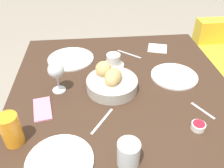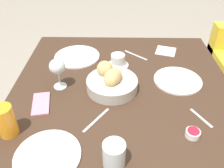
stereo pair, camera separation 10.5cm
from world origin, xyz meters
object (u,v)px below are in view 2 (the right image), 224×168
jam_bowl_berry (193,133)px  juice_glass (6,121)px  plate_near_left (77,56)px  fork_silver (136,55)px  coffee_cup (118,61)px  bread_basket (111,81)px  wine_glass (57,68)px  plate_far_center (178,80)px  knife_silver (96,120)px  cell_phone (41,104)px  water_tumbler (114,155)px  spoon_coffee (201,118)px  plate_near_right (48,156)px  napkin (166,51)px

jam_bowl_berry → juice_glass: bearing=-90.2°
plate_near_left → fork_silver: 0.35m
coffee_cup → jam_bowl_berry: coffee_cup is taller
jam_bowl_berry → fork_silver: bearing=-163.8°
bread_basket → fork_silver: 0.36m
plate_near_left → wine_glass: bearing=-8.6°
jam_bowl_berry → plate_far_center: bearing=177.2°
bread_basket → juice_glass: (0.29, -0.39, 0.02)m
bread_basket → juice_glass: size_ratio=1.87×
plate_far_center → knife_silver: (0.28, -0.39, -0.00)m
cell_phone → coffee_cup: bearing=133.9°
coffee_cup → knife_silver: bearing=-11.9°
water_tumbler → knife_silver: bearing=-159.9°
knife_silver → plate_near_left: bearing=-163.7°
plate_far_center → spoon_coffee: bearing=9.6°
bread_basket → plate_near_right: (0.40, -0.22, -0.04)m
wine_glass → knife_silver: (0.23, 0.19, -0.11)m
fork_silver → spoon_coffee: bearing=24.9°
bread_basket → plate_near_left: bearing=-145.1°
napkin → plate_near_right: bearing=-35.0°
bread_basket → coffee_cup: (-0.21, 0.03, -0.01)m
spoon_coffee → cell_phone: bearing=-96.2°
coffee_cup → fork_silver: size_ratio=0.90×
bread_basket → coffee_cup: size_ratio=2.06×
plate_near_left → spoon_coffee: plate_near_left is taller
plate_near_right → plate_far_center: size_ratio=0.99×
plate_far_center → napkin: size_ratio=1.68×
coffee_cup → bread_basket: bearing=-8.6°
plate_far_center → water_tumbler: (0.49, -0.32, 0.04)m
wine_glass → fork_silver: bearing=128.9°
water_tumbler → wine_glass: size_ratio=0.63×
bread_basket → plate_far_center: bearing=101.4°
fork_silver → napkin: napkin is taller
plate_near_right → cell_phone: 0.29m
cell_phone → water_tumbler: bearing=47.7°
plate_near_right → water_tumbler: (0.02, 0.23, 0.04)m
wine_glass → juice_glass: bearing=-24.9°
plate_near_left → plate_near_right: same height
plate_far_center → cell_phone: plate_far_center is taller
napkin → wine_glass: bearing=-57.5°
spoon_coffee → juice_glass: bearing=-83.0°
coffee_cup → napkin: coffee_cup is taller
fork_silver → water_tumbler: bearing=-9.2°
plate_near_right → juice_glass: bearing=-121.6°
knife_silver → wine_glass: bearing=-139.4°
fork_silver → knife_silver: bearing=-20.0°
plate_near_left → jam_bowl_berry: bearing=41.6°
juice_glass → fork_silver: juice_glass is taller
juice_glass → spoon_coffee: bearing=97.0°
water_tumbler → cell_phone: size_ratio=0.61×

